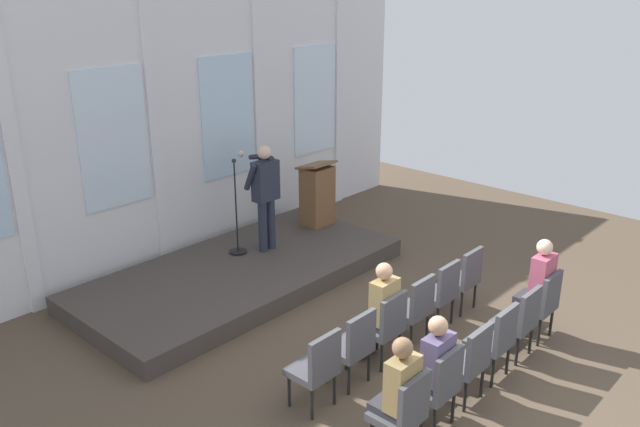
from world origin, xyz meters
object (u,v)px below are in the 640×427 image
object	(u,v)px
chair_r0_c2	(385,324)
chair_r1_c0	(404,411)
chair_r0_c5	(464,276)
chair_r1_c3	(496,338)
lectern	(317,194)
audience_r1_c0	(397,390)
audience_r0_c2	(380,307)
mic_stand	(237,233)
audience_r1_c1	(432,365)
chair_r0_c4	(440,290)
speaker	(265,190)
chair_r0_c1	(353,344)
chair_r0_c3	(414,306)
chair_r1_c5	(542,301)
chair_r1_c4	(520,318)
audience_r1_c5	(538,284)
chair_r1_c1	(438,383)
chair_r1_c2	(469,359)
chair_r0_c0	(317,366)

from	to	relation	value
chair_r0_c2	chair_r1_c0	world-z (taller)	same
chair_r0_c5	chair_r1_c3	xyz separation A→B (m)	(-1.21, -1.12, 0.00)
lectern	audience_r1_c0	xyz separation A→B (m)	(-3.61, -4.36, -0.11)
audience_r1_c0	audience_r0_c2	bearing A→B (deg)	42.99
mic_stand	audience_r1_c1	bearing A→B (deg)	-105.23
chair_r0_c4	chair_r1_c0	size ratio (longest dim) A/B	1.00
chair_r0_c2	chair_r1_c3	xyz separation A→B (m)	(0.60, -1.12, 0.00)
audience_r0_c2	chair_r1_c3	xyz separation A→B (m)	(0.60, -1.21, -0.19)
speaker	chair_r0_c1	world-z (taller)	speaker
chair_r0_c3	chair_r1_c5	bearing A→B (deg)	-43.00
speaker	audience_r1_c0	size ratio (longest dim) A/B	1.32
chair_r0_c1	chair_r1_c4	size ratio (longest dim) A/B	1.00
chair_r0_c5	audience_r1_c5	world-z (taller)	audience_r1_c5
chair_r0_c4	chair_r1_c4	distance (m)	1.12
speaker	audience_r1_c0	distance (m)	4.77
audience_r0_c2	chair_r0_c5	size ratio (longest dim) A/B	1.40
audience_r1_c1	chair_r1_c3	world-z (taller)	audience_r1_c1
mic_stand	chair_r1_c5	bearing A→B (deg)	-75.02
chair_r1_c1	chair_r1_c2	size ratio (longest dim) A/B	1.00
speaker	chair_r0_c0	bearing A→B (deg)	-125.09
lectern	audience_r0_c2	size ratio (longest dim) A/B	0.88
speaker	chair_r1_c3	distance (m)	4.36
chair_r1_c3	chair_r1_c4	world-z (taller)	same
audience_r1_c5	chair_r0_c0	bearing A→B (deg)	160.87
chair_r0_c3	chair_r0_c4	bearing A→B (deg)	0.00
chair_r0_c5	chair_r1_c3	bearing A→B (deg)	-137.00
audience_r1_c0	audience_r1_c5	xyz separation A→B (m)	(3.01, -0.00, 0.03)
lectern	audience_r1_c1	distance (m)	5.29
lectern	chair_r0_c5	world-z (taller)	lectern
audience_r0_c2	chair_r1_c1	bearing A→B (deg)	-116.56
chair_r1_c5	audience_r1_c5	world-z (taller)	audience_r1_c5
audience_r1_c0	chair_r1_c3	xyz separation A→B (m)	(1.81, -0.08, -0.19)
audience_r1_c1	audience_r1_c0	bearing A→B (deg)	-179.87
audience_r0_c2	audience_r1_c0	bearing A→B (deg)	-137.01
mic_stand	chair_r0_c2	world-z (taller)	mic_stand
audience_r1_c0	audience_r1_c5	bearing A→B (deg)	-0.06
chair_r1_c1	chair_r1_c3	world-z (taller)	same
lectern	chair_r0_c1	xyz separation A→B (m)	(-3.00, -3.32, -0.30)
chair_r1_c3	chair_r1_c5	world-z (taller)	same
audience_r1_c1	chair_r1_c4	size ratio (longest dim) A/B	1.36
speaker	chair_r0_c0	size ratio (longest dim) A/B	1.83
lectern	chair_r1_c5	xyz separation A→B (m)	(-0.59, -4.44, -0.30)
chair_r0_c2	chair_r0_c3	xyz separation A→B (m)	(0.60, 0.00, 0.00)
chair_r0_c3	chair_r1_c5	world-z (taller)	same
mic_stand	chair_r0_c0	xyz separation A→B (m)	(-1.81, -3.38, -0.08)
chair_r0_c2	chair_r1_c4	world-z (taller)	same
chair_r0_c0	audience_r1_c0	xyz separation A→B (m)	(0.00, -1.04, 0.19)
chair_r0_c2	chair_r1_c1	bearing A→B (deg)	-118.20
chair_r0_c2	audience_r1_c5	size ratio (longest dim) A/B	0.69
chair_r0_c3	chair_r0_c5	bearing A→B (deg)	0.00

